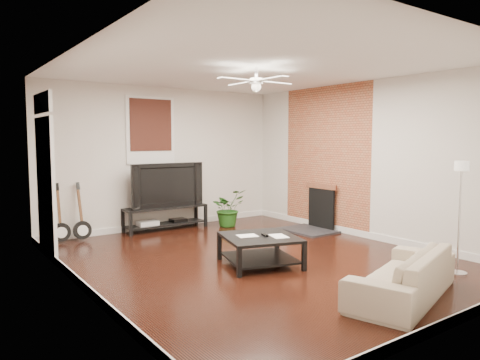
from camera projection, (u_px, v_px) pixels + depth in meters
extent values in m
cube|color=black|center=(256.00, 259.00, 6.60)|extent=(5.00, 6.00, 0.01)
cube|color=white|center=(256.00, 67.00, 6.35)|extent=(5.00, 6.00, 0.01)
cube|color=silver|center=(165.00, 158.00, 8.90)|extent=(5.00, 0.01, 2.80)
cube|color=silver|center=(457.00, 180.00, 4.04)|extent=(5.00, 0.01, 2.80)
cube|color=silver|center=(81.00, 172.00, 5.03)|extent=(0.01, 6.00, 2.80)
cube|color=silver|center=(367.00, 160.00, 7.92)|extent=(0.01, 6.00, 2.80)
cube|color=#B15939|center=(325.00, 158.00, 8.72)|extent=(0.02, 2.20, 2.80)
cube|color=black|center=(314.00, 207.00, 8.64)|extent=(0.80, 1.10, 0.92)
cube|color=black|center=(151.00, 130.00, 8.66)|extent=(1.00, 0.06, 1.30)
cube|color=white|center=(46.00, 175.00, 6.60)|extent=(0.08, 1.00, 2.50)
cube|color=black|center=(166.00, 218.00, 8.77)|extent=(1.66, 0.44, 0.46)
imported|color=black|center=(165.00, 185.00, 8.73)|extent=(1.48, 0.19, 0.85)
cube|color=black|center=(260.00, 250.00, 6.29)|extent=(1.23, 1.23, 0.41)
imported|color=#C3AA92|center=(403.00, 274.00, 4.98)|extent=(1.97, 1.24, 0.54)
imported|color=#1F5317|center=(228.00, 208.00, 9.07)|extent=(0.76, 0.68, 0.76)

